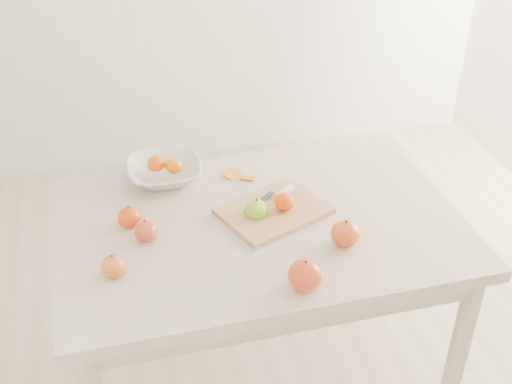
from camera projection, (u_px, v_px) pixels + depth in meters
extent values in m
cube|color=#C8B297|center=(260.00, 226.00, 1.94)|extent=(1.20, 0.80, 0.04)
cylinder|color=#BCAA8E|center=(91.00, 278.00, 2.31)|extent=(0.06, 0.06, 0.71)
cylinder|color=#BCAA8E|center=(369.00, 232.00, 2.53)|extent=(0.06, 0.06, 0.71)
cylinder|color=#BCAA8E|center=(456.00, 360.00, 1.98)|extent=(0.06, 0.06, 0.71)
cube|color=tan|center=(274.00, 211.00, 1.95)|extent=(0.37, 0.32, 0.02)
ellipsoid|color=#CE3B07|center=(284.00, 202.00, 1.93)|extent=(0.06, 0.06, 0.05)
imported|color=silver|center=(165.00, 172.00, 2.11)|extent=(0.24, 0.24, 0.06)
ellipsoid|color=#E25407|center=(156.00, 164.00, 2.09)|extent=(0.06, 0.06, 0.05)
ellipsoid|color=#DA6207|center=(174.00, 166.00, 2.09)|extent=(0.06, 0.06, 0.05)
cube|color=orange|center=(232.00, 175.00, 2.14)|extent=(0.07, 0.07, 0.01)
cube|color=orange|center=(248.00, 178.00, 2.12)|extent=(0.06, 0.05, 0.01)
cube|color=white|center=(286.00, 191.00, 2.02)|extent=(0.07, 0.06, 0.01)
cube|color=#33353A|center=(263.00, 199.00, 1.98)|extent=(0.08, 0.07, 0.00)
ellipsoid|color=#659B14|center=(256.00, 210.00, 1.92)|extent=(0.07, 0.07, 0.06)
ellipsoid|color=#A1200C|center=(113.00, 266.00, 1.70)|extent=(0.07, 0.07, 0.06)
ellipsoid|color=#A52210|center=(146.00, 231.00, 1.83)|extent=(0.07, 0.07, 0.06)
ellipsoid|color=#A70D06|center=(345.00, 233.00, 1.81)|extent=(0.08, 0.08, 0.08)
ellipsoid|color=#9B1403|center=(130.00, 217.00, 1.89)|extent=(0.07, 0.07, 0.06)
ellipsoid|color=maroon|center=(305.00, 275.00, 1.66)|extent=(0.09, 0.09, 0.08)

